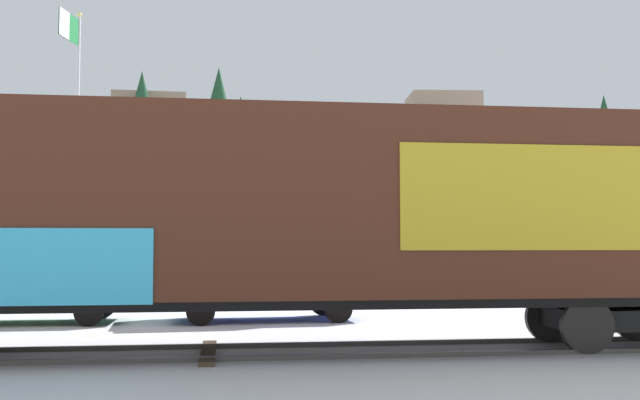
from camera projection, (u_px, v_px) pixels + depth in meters
name	position (u px, v px, depth m)	size (l,w,h in m)	color
ground_plane	(288.00, 353.00, 12.33)	(260.00, 260.00, 0.00)	silver
track	(359.00, 349.00, 12.50)	(60.02, 3.60, 0.08)	#4C4742
freight_car	(277.00, 209.00, 12.45)	(17.93, 3.40, 4.21)	#472316
flagpole	(74.00, 113.00, 24.83)	(0.43, 1.51, 9.72)	silver
hillside	(252.00, 206.00, 69.47)	(126.18, 39.62, 15.08)	silver
parked_car_green	(20.00, 287.00, 17.01)	(4.84, 2.06, 1.61)	#1E5933
parked_car_blue	(264.00, 285.00, 17.61)	(4.76, 2.33, 1.65)	navy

